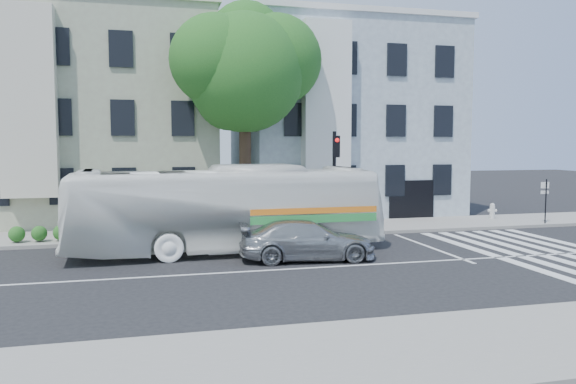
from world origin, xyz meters
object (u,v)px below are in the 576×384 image
object	(u,v)px
sedan	(307,240)
fire_hydrant	(492,211)
bus	(227,209)
traffic_signal	(335,169)

from	to	relation	value
sedan	fire_hydrant	xyz separation A→B (m)	(12.48, 7.25, -0.13)
bus	traffic_signal	bearing A→B (deg)	-67.91
sedan	traffic_signal	world-z (taller)	traffic_signal
bus	traffic_signal	world-z (taller)	traffic_signal
bus	fire_hydrant	world-z (taller)	bus
sedan	fire_hydrant	world-z (taller)	sedan
bus	sedan	size ratio (longest dim) A/B	2.46
bus	sedan	distance (m)	3.50
sedan	bus	bearing A→B (deg)	56.23
fire_hydrant	bus	bearing A→B (deg)	-161.30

